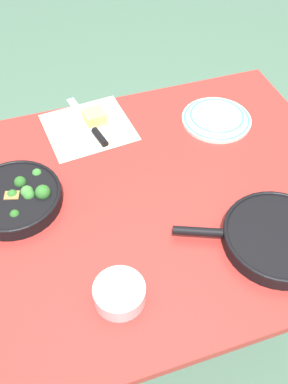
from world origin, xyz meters
The scene contains 9 objects.
ground_plane centered at (0.00, 0.00, 0.00)m, with size 14.00×14.00×0.00m, color #476B56.
dining_table_red centered at (0.00, 0.00, 0.68)m, with size 1.30×0.99×0.75m.
skillet_broccoli centered at (0.37, -0.09, 0.78)m, with size 0.41×0.28×0.07m.
skillet_eggs centered at (-0.29, 0.27, 0.78)m, with size 0.42×0.30×0.05m.
parchment_sheet centered at (0.08, -0.36, 0.76)m, with size 0.31×0.29×0.00m.
grater_knife centered at (0.07, -0.35, 0.76)m, with size 0.09×0.30×0.02m.
cheese_block centered at (0.05, -0.38, 0.78)m, with size 0.08×0.07×0.04m.
dinner_plate_stack centered at (-0.35, -0.25, 0.77)m, with size 0.24×0.24×0.03m.
prep_bowl_steel centered at (0.16, 0.30, 0.78)m, with size 0.13×0.13×0.05m.
Camera 1 is at (0.26, 0.79, 1.73)m, focal length 40.00 mm.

